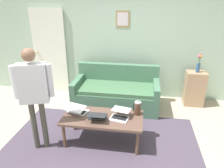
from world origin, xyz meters
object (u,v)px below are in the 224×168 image
Objects in this scene: interior_door at (50,52)px; laptop_left at (77,110)px; french_press at (138,108)px; flower_vase at (199,64)px; side_shelf at (194,89)px; person_standing at (33,88)px; couch at (116,93)px; laptop_center at (120,115)px; coffee_table at (103,119)px; laptop_right at (98,116)px.

interior_door is 5.15× the size of laptop_left.
french_press is 1.92m from flower_vase.
laptop_left is 1.55× the size of french_press.
side_shelf is 0.57m from flower_vase.
person_standing reaches higher than french_press.
couch is 1.31m from laptop_center.
coffee_table is 3.11× the size of flower_vase.
flower_vase is at bearing -144.79° from person_standing.
interior_door is 2.56m from laptop_right.
interior_door is 2.83m from french_press.
side_shelf reaches higher than french_press.
coffee_table is 0.30m from laptop_center.
french_press is at bearing 114.24° from couch.
laptop_right is at bearing 40.30° from coffee_table.
french_press is 0.33× the size of side_shelf.
couch is 2.02m from person_standing.
couch is (-1.72, 0.58, -0.72)m from interior_door.
french_press is at bearing 50.32° from side_shelf.
laptop_center is (-0.28, -0.02, 0.09)m from coffee_table.
interior_door is 2.22m from laptop_left.
couch is at bearing -65.76° from french_press.
person_standing is at bearing 36.81° from laptop_left.
couch is 4.93× the size of laptop_center.
laptop_left is at bearing -10.49° from coffee_table.
coffee_table is at bearing 17.48° from french_press.
french_press is at bearing 50.17° from flower_vase.
interior_door reaches higher than french_press.
coffee_table is 1.68× the size of side_shelf.
side_shelf reaches higher than laptop_center.
interior_door is 7.97× the size of french_press.
french_press is (-0.50, 1.12, 0.28)m from couch.
laptop_center is (-1.95, 1.85, -0.50)m from interior_door.
laptop_center is 1.38m from person_standing.
laptop_center is 0.23× the size of person_standing.
coffee_table is 3.78× the size of laptop_right.
flower_vase is 0.25× the size of person_standing.
person_standing is at bearing 14.33° from laptop_center.
laptop_right is at bearing 85.00° from couch.
side_shelf is at bearing -129.68° from french_press.
couch is at bearing -122.30° from person_standing.
laptop_center is 0.36m from laptop_right.
laptop_right is at bearing 159.40° from laptop_left.
person_standing is at bearing 17.10° from coffee_table.
couch is 1.74m from side_shelf.
french_press is at bearing -150.79° from laptop_center.
laptop_right is at bearing 20.56° from french_press.
laptop_left is 2.73m from flower_vase.
person_standing is at bearing 35.21° from flower_vase.
person_standing is (1.00, 1.59, 0.74)m from couch.
laptop_left reaches higher than coffee_table.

